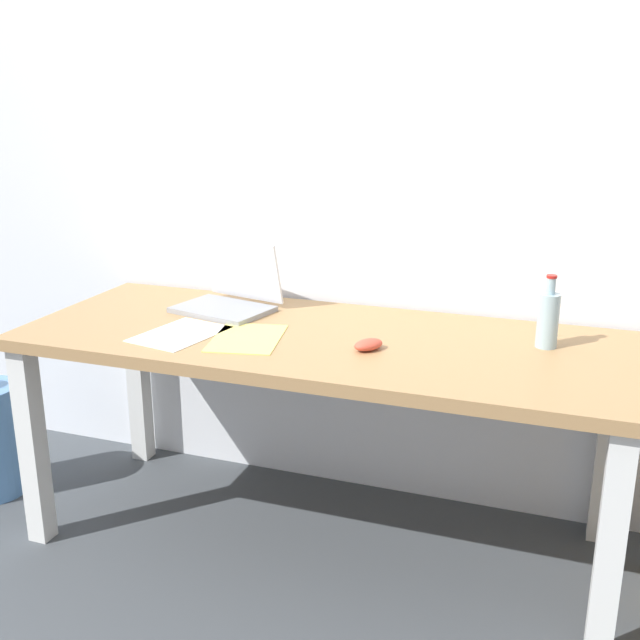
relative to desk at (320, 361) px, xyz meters
The scene contains 8 objects.
ground_plane 0.65m from the desk, ahead, with size 8.00×8.00×0.00m, color #42474C.
back_wall 0.78m from the desk, 90.00° to the left, with size 5.20×0.08×2.60m, color white.
desk is the anchor object (origin of this frame).
laptop_left 0.46m from the desk, 156.78° to the left, with size 0.37×0.33×0.24m.
beer_bottle 0.72m from the desk, ahead, with size 0.06×0.06×0.23m.
computer_mouse 0.23m from the desk, 25.63° to the right, with size 0.06×0.10×0.03m, color #D84C38.
paper_sheet_front_left 0.46m from the desk, 161.10° to the right, with size 0.21×0.30×0.00m, color white.
paper_yellow_folder 0.25m from the desk, 151.19° to the right, with size 0.21×0.30×0.00m, color #F4E06B.
Camera 1 is at (0.77, -2.17, 1.50)m, focal length 42.46 mm.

